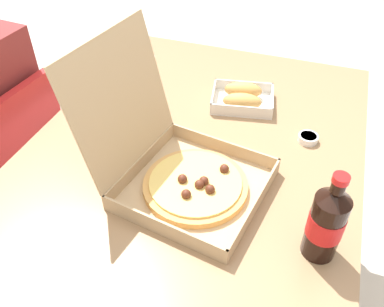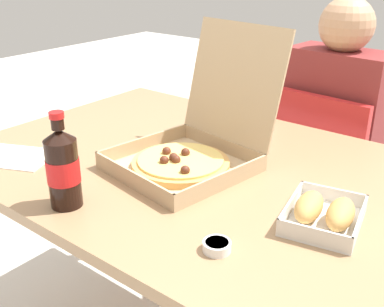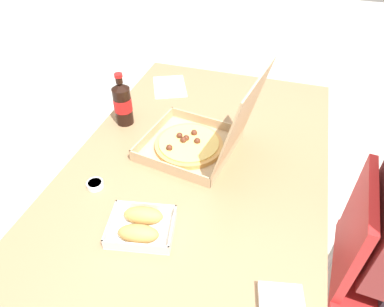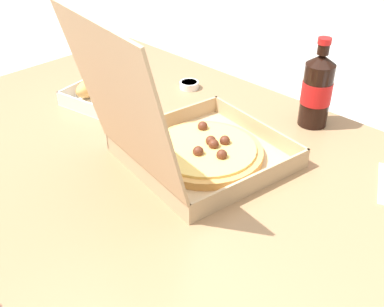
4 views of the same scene
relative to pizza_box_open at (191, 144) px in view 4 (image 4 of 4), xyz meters
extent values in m
cube|color=#997551|center=(0.05, 0.02, -0.07)|extent=(1.41, 0.91, 0.03)
cylinder|color=#B7B7BC|center=(0.69, -0.37, -0.44)|extent=(0.05, 0.05, 0.73)
cube|color=tan|center=(-0.01, -0.04, -0.05)|extent=(0.37, 0.37, 0.01)
cube|color=tan|center=(-0.03, -0.19, -0.03)|extent=(0.32, 0.06, 0.04)
cube|color=tan|center=(-0.16, -0.01, -0.03)|extent=(0.06, 0.32, 0.04)
cube|color=tan|center=(0.15, -0.06, -0.03)|extent=(0.06, 0.32, 0.04)
cube|color=tan|center=(0.02, 0.12, -0.03)|extent=(0.32, 0.06, 0.04)
cube|color=tan|center=(0.03, 0.16, 0.15)|extent=(0.33, 0.13, 0.31)
cylinder|color=tan|center=(-0.01, -0.04, -0.04)|extent=(0.26, 0.26, 0.02)
cylinder|color=#EAC666|center=(-0.01, -0.04, -0.03)|extent=(0.23, 0.23, 0.01)
sphere|color=#562819|center=(-0.01, -0.01, -0.02)|extent=(0.02, 0.02, 0.02)
sphere|color=#562819|center=(-0.06, -0.03, -0.02)|extent=(0.02, 0.02, 0.02)
sphere|color=#562819|center=(0.00, -0.06, -0.02)|extent=(0.02, 0.02, 0.02)
sphere|color=#562819|center=(-0.02, -0.05, -0.02)|extent=(0.02, 0.02, 0.02)
sphere|color=#562819|center=(0.06, -0.09, -0.02)|extent=(0.02, 0.02, 0.02)
sphere|color=#562819|center=(-0.03, -0.08, -0.02)|extent=(0.02, 0.02, 0.02)
cube|color=white|center=(0.40, -0.06, -0.05)|extent=(0.18, 0.22, 0.00)
cube|color=silver|center=(0.42, -0.15, -0.03)|extent=(0.15, 0.03, 0.03)
cube|color=silver|center=(0.38, 0.04, -0.03)|extent=(0.15, 0.03, 0.03)
cube|color=silver|center=(0.33, -0.07, -0.03)|extent=(0.04, 0.19, 0.03)
cube|color=silver|center=(0.47, -0.04, -0.03)|extent=(0.04, 0.19, 0.03)
ellipsoid|color=tan|center=(0.37, -0.06, -0.02)|extent=(0.08, 0.13, 0.05)
ellipsoid|color=tan|center=(0.43, -0.05, -0.02)|extent=(0.08, 0.13, 0.05)
cylinder|color=black|center=(-0.09, -0.34, 0.03)|extent=(0.07, 0.07, 0.16)
cone|color=black|center=(-0.09, -0.34, 0.12)|extent=(0.07, 0.07, 0.02)
cylinder|color=black|center=(-0.09, -0.34, 0.15)|extent=(0.03, 0.03, 0.02)
cylinder|color=red|center=(-0.09, -0.34, 0.16)|extent=(0.03, 0.03, 0.01)
cylinder|color=red|center=(-0.09, -0.34, 0.04)|extent=(0.07, 0.07, 0.06)
cylinder|color=white|center=(0.28, -0.28, -0.04)|extent=(0.06, 0.06, 0.02)
cylinder|color=#DBBC66|center=(0.28, -0.28, -0.04)|extent=(0.05, 0.05, 0.01)
camera|label=1|loc=(-0.67, -0.26, 0.68)|focal=38.12mm
camera|label=2|loc=(0.71, -0.90, 0.48)|focal=43.58mm
camera|label=3|loc=(0.95, 0.27, 0.78)|focal=31.86mm
camera|label=4|loc=(-0.59, 0.60, 0.52)|focal=43.28mm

